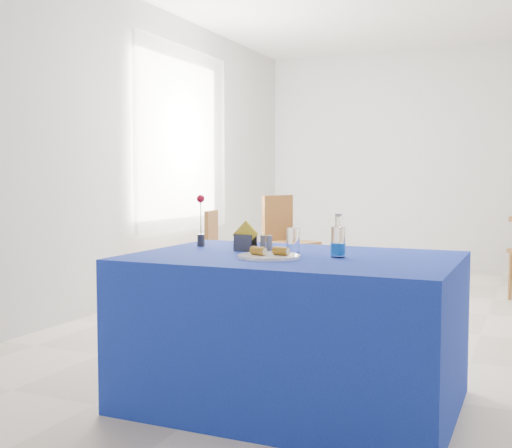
{
  "coord_description": "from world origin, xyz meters",
  "views": [
    {
      "loc": [
        0.92,
        -4.91,
        1.14
      ],
      "look_at": [
        -0.36,
        -2.0,
        0.92
      ],
      "focal_mm": 45.0,
      "sensor_mm": 36.0,
      "label": 1
    }
  ],
  "objects": [
    {
      "name": "blue_table",
      "position": [
        -0.2,
        -1.89,
        0.38
      ],
      "size": [
        1.6,
        1.1,
        0.76
      ],
      "color": "#102797",
      "rests_on": "floor"
    },
    {
      "name": "salt_shaker",
      "position": [
        -0.42,
        -1.79,
        0.8
      ],
      "size": [
        0.03,
        0.03,
        0.08
      ],
      "primitive_type": "cylinder",
      "color": "slate",
      "rests_on": "blue_table"
    },
    {
      "name": "plate",
      "position": [
        -0.28,
        -2.04,
        0.77
      ],
      "size": [
        0.31,
        0.31,
        0.01
      ],
      "primitive_type": "cylinder",
      "color": "white",
      "rests_on": "blue_table"
    },
    {
      "name": "banana_pieces",
      "position": [
        -0.26,
        -2.05,
        0.8
      ],
      "size": [
        0.19,
        0.1,
        0.04
      ],
      "color": "gold",
      "rests_on": "plate"
    },
    {
      "name": "napkin_holder",
      "position": [
        -0.5,
        -1.82,
        0.81
      ],
      "size": [
        0.15,
        0.07,
        0.16
      ],
      "color": "#3A3A40",
      "rests_on": "blue_table"
    },
    {
      "name": "chair_win_b",
      "position": [
        -1.47,
        1.25,
        0.56
      ],
      "size": [
        0.56,
        0.56,
        0.98
      ],
      "rotation": [
        0.0,
        0.0,
        1.21
      ],
      "color": "brown",
      "rests_on": "floor"
    },
    {
      "name": "pepper_shaker",
      "position": [
        -0.38,
        -1.78,
        0.8
      ],
      "size": [
        0.03,
        0.03,
        0.08
      ],
      "primitive_type": "cylinder",
      "color": "slate",
      "rests_on": "blue_table"
    },
    {
      "name": "water_bottle",
      "position": [
        0.02,
        -1.88,
        0.83
      ],
      "size": [
        0.07,
        0.07,
        0.21
      ],
      "color": "silver",
      "rests_on": "blue_table"
    },
    {
      "name": "drinking_glass",
      "position": [
        -0.24,
        -1.8,
        0.82
      ],
      "size": [
        0.07,
        0.07,
        0.13
      ],
      "primitive_type": "cylinder",
      "color": "white",
      "rests_on": "blue_table"
    },
    {
      "name": "room_shell",
      "position": [
        0.0,
        0.0,
        1.75
      ],
      "size": [
        7.0,
        7.0,
        7.0
      ],
      "color": "silver",
      "rests_on": "ground"
    },
    {
      "name": "curtain",
      "position": [
        -2.4,
        0.8,
        1.55
      ],
      "size": [
        0.04,
        1.75,
        1.85
      ],
      "primitive_type": "cube",
      "color": "white",
      "rests_on": "room_shell"
    },
    {
      "name": "window_pane",
      "position": [
        -2.47,
        0.8,
        1.55
      ],
      "size": [
        0.04,
        1.5,
        1.6
      ],
      "primitive_type": "cube",
      "color": "white",
      "rests_on": "room_shell"
    },
    {
      "name": "rose_vase",
      "position": [
        -0.84,
        -1.7,
        0.9
      ],
      "size": [
        0.05,
        0.05,
        0.3
      ],
      "color": "#232328",
      "rests_on": "blue_table"
    },
    {
      "name": "floor",
      "position": [
        0.0,
        0.0,
        0.0
      ],
      "size": [
        7.0,
        7.0,
        0.0
      ],
      "primitive_type": "plane",
      "color": "beige",
      "rests_on": "ground"
    },
    {
      "name": "chair_win_a",
      "position": [
        -1.83,
        0.51,
        0.49
      ],
      "size": [
        0.45,
        0.45,
        0.85
      ],
      "rotation": [
        0.0,
        0.0,
        1.8
      ],
      "color": "brown",
      "rests_on": "floor"
    }
  ]
}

